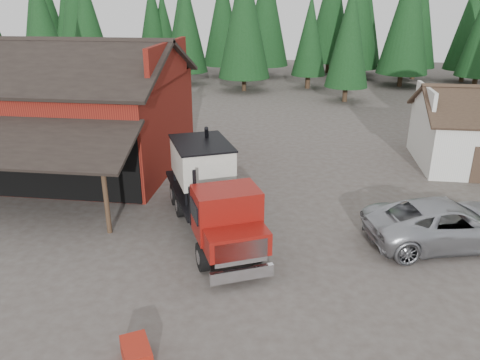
# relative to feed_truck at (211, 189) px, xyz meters

# --- Properties ---
(ground) EXTENTS (120.00, 120.00, 0.00)m
(ground) POSITION_rel_feed_truck_xyz_m (1.42, -2.90, -1.85)
(ground) COLOR #473E37
(ground) RESTS_ON ground
(red_barn) EXTENTS (12.80, 13.63, 7.18)m
(red_barn) POSITION_rel_feed_truck_xyz_m (-9.58, 7.00, 0.84)
(red_barn) COLOR maroon
(red_barn) RESTS_ON ground
(conifer_backdrop) EXTENTS (76.00, 16.00, 16.00)m
(conifer_backdrop) POSITION_rel_feed_truck_xyz_m (1.42, 39.10, -1.85)
(conifer_backdrop) COLOR black
(conifer_backdrop) RESTS_ON ground
(near_pine_a) EXTENTS (4.40, 4.40, 11.40)m
(near_pine_a) POSITION_rel_feed_truck_xyz_m (-20.58, 25.10, 4.54)
(near_pine_a) COLOR #382619
(near_pine_a) RESTS_ON ground
(near_pine_b) EXTENTS (3.96, 3.96, 10.40)m
(near_pine_b) POSITION_rel_feed_truck_xyz_m (7.42, 27.10, 4.04)
(near_pine_b) COLOR #382619
(near_pine_b) RESTS_ON ground
(near_pine_d) EXTENTS (5.28, 5.28, 13.40)m
(near_pine_d) POSITION_rel_feed_truck_xyz_m (-2.58, 31.10, 5.54)
(near_pine_d) COLOR #382619
(near_pine_d) RESTS_ON ground
(feed_truck) EXTENTS (5.77, 8.96, 3.96)m
(feed_truck) POSITION_rel_feed_truck_xyz_m (0.00, 0.00, 0.00)
(feed_truck) COLOR black
(feed_truck) RESTS_ON ground
(silver_car) EXTENTS (6.95, 4.48, 1.78)m
(silver_car) POSITION_rel_feed_truck_xyz_m (9.42, 0.10, -0.96)
(silver_car) COLOR #A9AAB0
(silver_car) RESTS_ON ground
(equip_box) EXTENTS (1.16, 1.30, 0.60)m
(equip_box) POSITION_rel_feed_truck_xyz_m (-0.52, -7.84, -1.55)
(equip_box) COLOR maroon
(equip_box) RESTS_ON ground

